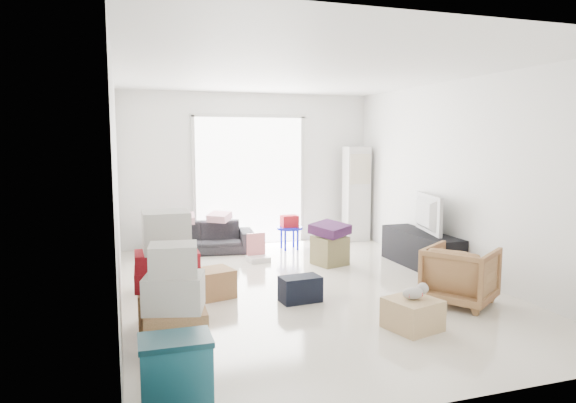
# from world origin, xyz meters

# --- Properties ---
(room_shell) EXTENTS (4.98, 6.48, 3.18)m
(room_shell) POSITION_xyz_m (0.00, 0.00, 1.35)
(room_shell) COLOR silver
(room_shell) RESTS_ON ground
(sliding_door) EXTENTS (2.10, 0.04, 2.33)m
(sliding_door) POSITION_xyz_m (0.00, 2.98, 1.24)
(sliding_door) COLOR white
(sliding_door) RESTS_ON room_shell
(ac_tower) EXTENTS (0.45, 0.30, 1.75)m
(ac_tower) POSITION_xyz_m (1.95, 2.65, 0.88)
(ac_tower) COLOR silver
(ac_tower) RESTS_ON room_shell
(tv_console) EXTENTS (0.47, 1.56, 0.52)m
(tv_console) POSITION_xyz_m (2.00, 0.53, 0.26)
(tv_console) COLOR black
(tv_console) RESTS_ON room_shell
(television) EXTENTS (0.77, 1.08, 0.13)m
(television) POSITION_xyz_m (2.00, 0.53, 0.58)
(television) COLOR black
(television) RESTS_ON tv_console
(sofa) EXTENTS (1.79, 0.72, 0.68)m
(sofa) POSITION_xyz_m (-0.97, 2.50, 0.34)
(sofa) COLOR #26262B
(sofa) RESTS_ON room_shell
(pillow_left) EXTENTS (0.43, 0.35, 0.13)m
(pillow_left) POSITION_xyz_m (-1.26, 2.47, 0.74)
(pillow_left) COLOR #F6B3C2
(pillow_left) RESTS_ON sofa
(pillow_right) EXTENTS (0.47, 0.46, 0.13)m
(pillow_right) POSITION_xyz_m (-0.66, 2.47, 0.74)
(pillow_right) COLOR #F6B3C2
(pillow_right) RESTS_ON sofa
(armchair) EXTENTS (0.96, 0.97, 0.74)m
(armchair) POSITION_xyz_m (1.46, -1.12, 0.37)
(armchair) COLOR #A17647
(armchair) RESTS_ON room_shell
(storage_bins) EXTENTS (0.49, 0.35, 0.56)m
(storage_bins) POSITION_xyz_m (-1.90, -2.58, 0.28)
(storage_bins) COLOR #175463
(storage_bins) RESTS_ON room_shell
(box_stack_a) EXTENTS (0.58, 0.52, 0.99)m
(box_stack_a) POSITION_xyz_m (-1.80, -1.53, 0.44)
(box_stack_a) COLOR #AD7C4E
(box_stack_a) RESTS_ON room_shell
(box_stack_b) EXTENTS (0.65, 0.60, 1.18)m
(box_stack_b) POSITION_xyz_m (-1.80, -0.85, 0.51)
(box_stack_b) COLOR #AD7C4E
(box_stack_b) RESTS_ON room_shell
(box_stack_c) EXTENTS (0.63, 0.58, 0.38)m
(box_stack_c) POSITION_xyz_m (-1.77, 0.54, 0.19)
(box_stack_c) COLOR #AD7C4E
(box_stack_c) RESTS_ON room_shell
(loose_box) EXTENTS (0.50, 0.50, 0.34)m
(loose_box) POSITION_xyz_m (-1.18, 0.02, 0.17)
(loose_box) COLOR #AD7C4E
(loose_box) RESTS_ON room_shell
(duffel_bag) EXTENTS (0.49, 0.32, 0.30)m
(duffel_bag) POSITION_xyz_m (-0.26, -0.48, 0.15)
(duffel_bag) COLOR black
(duffel_bag) RESTS_ON room_shell
(ottoman) EXTENTS (0.54, 0.54, 0.43)m
(ottoman) POSITION_xyz_m (0.76, 1.07, 0.22)
(ottoman) COLOR olive
(ottoman) RESTS_ON room_shell
(blanket) EXTENTS (0.65, 0.65, 0.14)m
(blanket) POSITION_xyz_m (0.76, 1.07, 0.50)
(blanket) COLOR #431C47
(blanket) RESTS_ON ottoman
(kids_table) EXTENTS (0.45, 0.45, 0.59)m
(kids_table) POSITION_xyz_m (0.52, 2.30, 0.42)
(kids_table) COLOR #1016CE
(kids_table) RESTS_ON room_shell
(toy_walker) EXTENTS (0.35, 0.32, 0.43)m
(toy_walker) POSITION_xyz_m (-0.22, 1.63, 0.12)
(toy_walker) COLOR silver
(toy_walker) RESTS_ON room_shell
(wood_crate) EXTENTS (0.56, 0.56, 0.31)m
(wood_crate) POSITION_xyz_m (0.51, -1.65, 0.15)
(wood_crate) COLOR tan
(wood_crate) RESTS_ON room_shell
(plush_bunny) EXTENTS (0.30, 0.17, 0.15)m
(plush_bunny) POSITION_xyz_m (0.54, -1.65, 0.38)
(plush_bunny) COLOR #B2ADA8
(plush_bunny) RESTS_ON wood_crate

